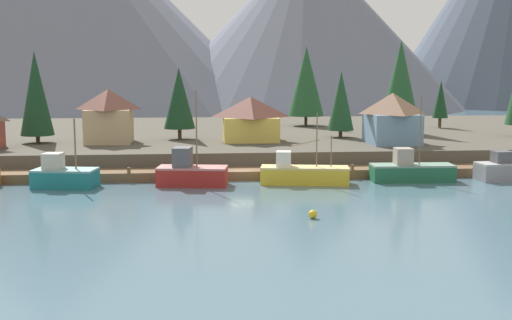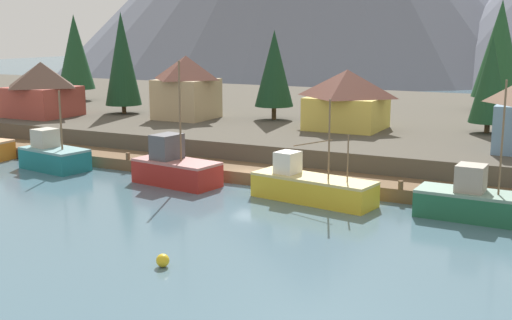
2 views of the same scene
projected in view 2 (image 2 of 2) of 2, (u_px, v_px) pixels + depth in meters
ground_plane at (336, 151)px, 69.56m from camera, size 400.00×400.00×1.00m
dock at (260, 175)px, 53.59m from camera, size 80.00×4.00×1.60m
shoreline_bank at (370, 121)px, 79.73m from camera, size 400.00×56.00×2.50m
fishing_boat_teal at (54, 156)px, 57.82m from camera, size 6.61×4.18×7.01m
fishing_boat_red at (175, 168)px, 52.19m from camera, size 7.43×4.11×9.80m
fishing_boat_yellow at (311, 187)px, 47.05m from camera, size 9.43×4.24×7.44m
fishing_boat_green at (484, 203)px, 42.29m from camera, size 8.81×3.20×9.08m
house_tan at (186, 87)px, 71.81m from camera, size 5.96×6.21×6.87m
house_yellow at (347, 99)px, 64.32m from camera, size 7.39×6.78×5.82m
house_red at (42, 89)px, 73.87m from camera, size 7.06×6.89×6.10m
conifer_near_left at (490, 80)px, 61.24m from camera, size 3.63×3.63×9.10m
conifer_mid_left at (122, 59)px, 75.81m from camera, size 4.20×4.20×11.68m
conifer_back_left at (274, 68)px, 70.68m from camera, size 4.20×4.20×9.61m
conifer_back_right at (75, 52)px, 89.90m from camera, size 5.01×5.01×11.69m
conifer_centre at (500, 49)px, 78.25m from camera, size 5.95×5.95×13.13m
channel_buoy at (163, 260)px, 34.07m from camera, size 0.70×0.70×0.70m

